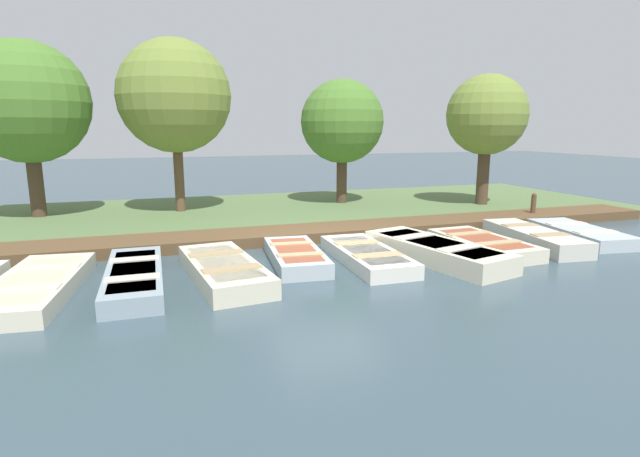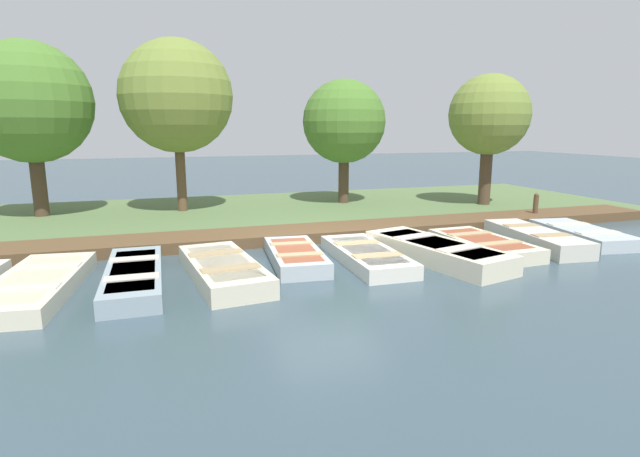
{
  "view_description": "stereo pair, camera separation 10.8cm",
  "coord_description": "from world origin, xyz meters",
  "px_view_note": "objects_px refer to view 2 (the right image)",
  "views": [
    {
      "loc": [
        10.65,
        -3.82,
        2.85
      ],
      "look_at": [
        0.42,
        -0.33,
        0.65
      ],
      "focal_mm": 28.0,
      "sensor_mm": 36.0,
      "label": 1
    },
    {
      "loc": [
        10.68,
        -3.72,
        2.85
      ],
      "look_at": [
        0.42,
        -0.33,
        0.65
      ],
      "focal_mm": 28.0,
      "sensor_mm": 36.0,
      "label": 2
    }
  ],
  "objects_px": {
    "park_tree_center": "(344,122)",
    "park_tree_left": "(177,97)",
    "rowboat_8": "(535,238)",
    "rowboat_6": "(436,251)",
    "park_tree_far_left": "(30,103)",
    "rowboat_4": "(295,256)",
    "mooring_post_far": "(535,207)",
    "rowboat_3": "(223,269)",
    "rowboat_9": "(582,234)",
    "rowboat_5": "(366,255)",
    "rowboat_7": "(484,245)",
    "park_tree_right": "(489,116)",
    "rowboat_1": "(36,285)",
    "rowboat_2": "(134,276)"
  },
  "relations": [
    {
      "from": "park_tree_center",
      "to": "park_tree_left",
      "type": "bearing_deg",
      "value": -89.61
    },
    {
      "from": "park_tree_left",
      "to": "park_tree_center",
      "type": "distance_m",
      "value": 5.59
    },
    {
      "from": "rowboat_8",
      "to": "park_tree_center",
      "type": "bearing_deg",
      "value": -153.74
    },
    {
      "from": "rowboat_6",
      "to": "park_tree_far_left",
      "type": "xyz_separation_m",
      "value": [
        -7.59,
        -9.01,
        3.31
      ]
    },
    {
      "from": "rowboat_4",
      "to": "mooring_post_far",
      "type": "relative_size",
      "value": 3.08
    },
    {
      "from": "rowboat_3",
      "to": "park_tree_left",
      "type": "height_order",
      "value": "park_tree_left"
    },
    {
      "from": "rowboat_6",
      "to": "rowboat_9",
      "type": "xyz_separation_m",
      "value": [
        -0.6,
        4.63,
        -0.05
      ]
    },
    {
      "from": "rowboat_5",
      "to": "rowboat_9",
      "type": "xyz_separation_m",
      "value": [
        -0.27,
        6.13,
        0.01
      ]
    },
    {
      "from": "rowboat_7",
      "to": "park_tree_left",
      "type": "xyz_separation_m",
      "value": [
        -6.9,
        -6.38,
        3.6
      ]
    },
    {
      "from": "rowboat_4",
      "to": "rowboat_9",
      "type": "relative_size",
      "value": 0.9
    },
    {
      "from": "rowboat_4",
      "to": "rowboat_7",
      "type": "distance_m",
      "value": 4.45
    },
    {
      "from": "rowboat_7",
      "to": "mooring_post_far",
      "type": "height_order",
      "value": "mooring_post_far"
    },
    {
      "from": "mooring_post_far",
      "to": "park_tree_right",
      "type": "height_order",
      "value": "park_tree_right"
    },
    {
      "from": "rowboat_4",
      "to": "rowboat_6",
      "type": "distance_m",
      "value": 3.05
    },
    {
      "from": "rowboat_5",
      "to": "park_tree_center",
      "type": "bearing_deg",
      "value": 164.54
    },
    {
      "from": "park_tree_left",
      "to": "park_tree_right",
      "type": "xyz_separation_m",
      "value": [
        1.87,
        10.04,
        -0.55
      ]
    },
    {
      "from": "rowboat_6",
      "to": "mooring_post_far",
      "type": "bearing_deg",
      "value": 106.51
    },
    {
      "from": "rowboat_1",
      "to": "rowboat_3",
      "type": "relative_size",
      "value": 1.08
    },
    {
      "from": "rowboat_2",
      "to": "mooring_post_far",
      "type": "xyz_separation_m",
      "value": [
        -2.8,
        11.45,
        0.28
      ]
    },
    {
      "from": "rowboat_3",
      "to": "rowboat_6",
      "type": "bearing_deg",
      "value": 82.52
    },
    {
      "from": "rowboat_1",
      "to": "rowboat_4",
      "type": "bearing_deg",
      "value": 102.55
    },
    {
      "from": "rowboat_3",
      "to": "park_tree_far_left",
      "type": "height_order",
      "value": "park_tree_far_left"
    },
    {
      "from": "rowboat_3",
      "to": "rowboat_5",
      "type": "distance_m",
      "value": 3.07
    },
    {
      "from": "mooring_post_far",
      "to": "park_tree_center",
      "type": "xyz_separation_m",
      "value": [
        -4.25,
        -4.65,
        2.57
      ]
    },
    {
      "from": "rowboat_7",
      "to": "rowboat_1",
      "type": "bearing_deg",
      "value": -90.98
    },
    {
      "from": "rowboat_5",
      "to": "park_tree_left",
      "type": "xyz_separation_m",
      "value": [
        -6.92,
        -3.41,
        3.61
      ]
    },
    {
      "from": "rowboat_9",
      "to": "mooring_post_far",
      "type": "distance_m",
      "value": 2.54
    },
    {
      "from": "park_tree_far_left",
      "to": "park_tree_center",
      "type": "height_order",
      "value": "park_tree_far_left"
    },
    {
      "from": "rowboat_3",
      "to": "park_tree_far_left",
      "type": "bearing_deg",
      "value": -155.37
    },
    {
      "from": "rowboat_7",
      "to": "park_tree_right",
      "type": "xyz_separation_m",
      "value": [
        -5.03,
        3.65,
        3.05
      ]
    },
    {
      "from": "rowboat_2",
      "to": "rowboat_5",
      "type": "xyz_separation_m",
      "value": [
        -0.09,
        4.67,
        -0.01
      ]
    },
    {
      "from": "rowboat_5",
      "to": "mooring_post_far",
      "type": "xyz_separation_m",
      "value": [
        -2.71,
        6.78,
        0.29
      ]
    },
    {
      "from": "mooring_post_far",
      "to": "park_tree_center",
      "type": "bearing_deg",
      "value": -132.41
    },
    {
      "from": "rowboat_5",
      "to": "rowboat_9",
      "type": "distance_m",
      "value": 6.13
    },
    {
      "from": "rowboat_6",
      "to": "park_tree_right",
      "type": "height_order",
      "value": "park_tree_right"
    },
    {
      "from": "rowboat_4",
      "to": "rowboat_6",
      "type": "relative_size",
      "value": 0.74
    },
    {
      "from": "rowboat_7",
      "to": "rowboat_8",
      "type": "bearing_deg",
      "value": 92.39
    },
    {
      "from": "rowboat_3",
      "to": "rowboat_8",
      "type": "distance_m",
      "value": 7.61
    },
    {
      "from": "park_tree_center",
      "to": "park_tree_right",
      "type": "distance_m",
      "value": 4.89
    },
    {
      "from": "park_tree_left",
      "to": "rowboat_5",
      "type": "bearing_deg",
      "value": 26.24
    },
    {
      "from": "rowboat_2",
      "to": "rowboat_6",
      "type": "bearing_deg",
      "value": 88.29
    },
    {
      "from": "mooring_post_far",
      "to": "park_tree_left",
      "type": "relative_size",
      "value": 0.16
    },
    {
      "from": "rowboat_2",
      "to": "park_tree_right",
      "type": "xyz_separation_m",
      "value": [
        -5.14,
        11.3,
        3.05
      ]
    },
    {
      "from": "rowboat_4",
      "to": "park_tree_center",
      "type": "height_order",
      "value": "park_tree_center"
    },
    {
      "from": "rowboat_2",
      "to": "mooring_post_far",
      "type": "bearing_deg",
      "value": 104.25
    },
    {
      "from": "rowboat_3",
      "to": "rowboat_9",
      "type": "relative_size",
      "value": 1.09
    },
    {
      "from": "rowboat_2",
      "to": "rowboat_8",
      "type": "relative_size",
      "value": 1.06
    },
    {
      "from": "park_tree_center",
      "to": "rowboat_1",
      "type": "bearing_deg",
      "value": -50.04
    },
    {
      "from": "rowboat_9",
      "to": "mooring_post_far",
      "type": "xyz_separation_m",
      "value": [
        -2.44,
        0.65,
        0.28
      ]
    },
    {
      "from": "rowboat_2",
      "to": "rowboat_4",
      "type": "distance_m",
      "value": 3.25
    }
  ]
}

